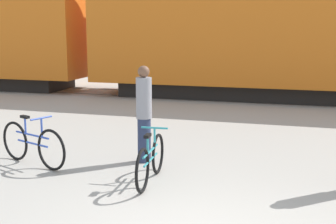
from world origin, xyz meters
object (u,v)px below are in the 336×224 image
freight_train (274,20)px  bicycle_blue (33,144)px  bicycle_teal (151,160)px  person_in_grey (144,113)px

freight_train → bicycle_blue: size_ratio=23.08×
bicycle_teal → bicycle_blue: bearing=172.7°
freight_train → person_in_grey: (-1.75, -8.63, -1.82)m
freight_train → bicycle_teal: bearing=-97.3°
freight_train → bicycle_teal: size_ratio=23.56×
person_in_grey → freight_train: bearing=-23.9°
freight_train → bicycle_blue: bearing=-111.2°
freight_train → bicycle_blue: freight_train is taller
bicycle_blue → bicycle_teal: 2.43m
bicycle_blue → person_in_grey: bearing=22.7°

